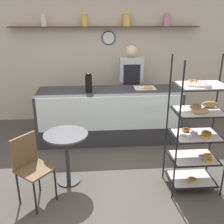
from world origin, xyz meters
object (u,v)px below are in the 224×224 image
Objects in this scene: person_worker at (131,84)px; cafe_table at (67,147)px; cafe_chair at (30,162)px; coffee_carafe at (89,83)px; pastry_rack at (197,131)px; donut_tray_counter at (145,88)px.

person_worker is 2.30m from cafe_table.
coffee_carafe is at bearing 15.51° from cafe_chair.
cafe_table is at bearing 171.22° from pastry_rack.
coffee_carafe is 1.07m from donut_tray_counter.
donut_tray_counter is at bearing -4.88° from cafe_chair.
coffee_carafe is at bearing -141.01° from person_worker.
pastry_rack reaches higher than cafe_table.
cafe_chair is (-1.58, -2.32, -0.38)m from person_worker.
pastry_rack is 4.66× the size of donut_tray_counter.
donut_tray_counter is at bearing 9.49° from coffee_carafe.
person_worker is 4.80× the size of coffee_carafe.
pastry_rack is 5.10× the size of coffee_carafe.
cafe_chair is at bearing -114.16° from coffee_carafe.
cafe_chair is at bearing -138.34° from cafe_table.
pastry_rack is 2.15m from cafe_chair.
cafe_table is 1.42m from coffee_carafe.
donut_tray_counter reaches higher than cafe_chair.
person_worker is at bearing 5.36° from cafe_chair.
cafe_chair is 1.88m from coffee_carafe.
coffee_carafe is (-0.85, -0.69, 0.21)m from person_worker.
pastry_rack is at bearing -47.45° from coffee_carafe.
cafe_table is 0.84× the size of cafe_chair.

